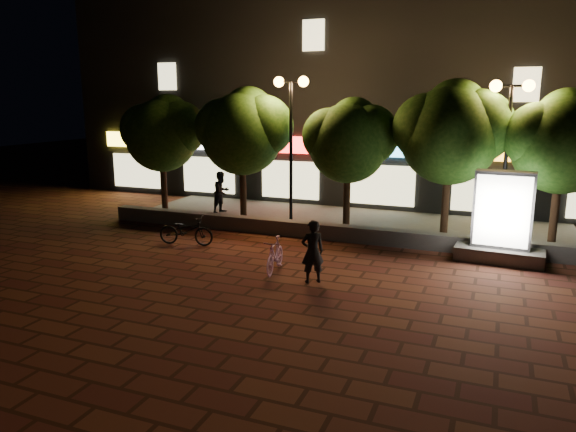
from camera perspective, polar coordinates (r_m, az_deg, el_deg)
The scene contains 16 objects.
ground at distance 14.12m, azimuth -1.71°, elevation -6.22°, with size 80.00×80.00×0.00m, color brown.
retaining_wall at distance 17.65m, azimuth 3.43°, elevation -1.59°, with size 16.00×0.45×0.50m, color #65625E.
sidewalk at distance 20.02m, azimuth 5.67°, elevation -0.56°, with size 16.00×5.00×0.08m, color #65625E.
building_block at distance 25.83m, azimuth 10.01°, elevation 13.29°, with size 28.00×8.12×11.30m.
tree_far_left at distance 21.61m, azimuth -13.16°, elevation 8.85°, with size 3.36×2.80×4.63m.
tree_left at distance 19.82m, azimuth -4.71°, elevation 9.28°, with size 3.60×3.00×4.89m.
tree_mid at distance 18.42m, azimuth 6.64°, elevation 8.29°, with size 3.24×2.70×4.50m.
tree_right at distance 17.83m, azimuth 17.10°, elevation 8.83°, with size 3.72×3.10×5.07m.
tree_far_right at distance 17.86m, azimuth 27.40°, elevation 7.37°, with size 3.48×2.90×4.76m.
street_lamp_left at distance 18.77m, azimuth 0.33°, elevation 10.93°, with size 1.26×0.36×5.18m.
street_lamp_right at distance 17.49m, azimuth 22.53°, elevation 9.46°, with size 1.26×0.36×4.98m.
ad_kiosk at distance 16.16m, azimuth 21.84°, elevation -0.91°, with size 2.45×1.35×2.57m.
scooter_pink at distance 14.20m, azimuth -1.40°, elevation -4.17°, with size 0.43×1.53×0.92m, color #CE89C0.
rider at distance 13.29m, azimuth 2.64°, elevation -3.80°, with size 0.58×0.38×1.60m, color black.
scooter_parked at distance 17.07m, azimuth -10.82°, elevation -1.53°, with size 0.62×1.77×0.93m, color black.
pedestrian at distance 21.31m, azimuth -7.10°, elevation 2.55°, with size 0.80×0.62×1.64m, color black.
Camera 1 is at (5.33, -12.28, 4.50)m, focal length 33.33 mm.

